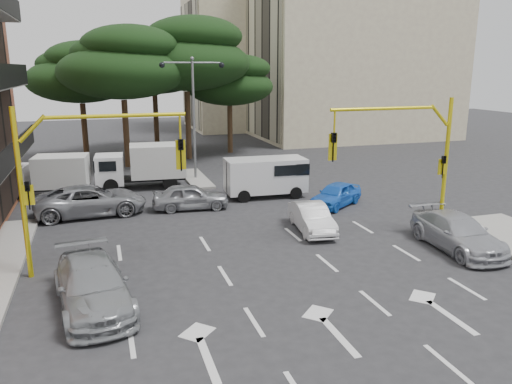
% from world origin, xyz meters
% --- Properties ---
extents(ground, '(120.00, 120.00, 0.00)m').
position_xyz_m(ground, '(0.00, 0.00, 0.00)').
color(ground, '#28282B').
rests_on(ground, ground).
extents(median_strip, '(1.40, 6.00, 0.15)m').
position_xyz_m(median_strip, '(0.00, 16.00, 0.07)').
color(median_strip, gray).
rests_on(median_strip, ground).
extents(apartment_beige_near, '(20.20, 12.15, 18.70)m').
position_xyz_m(apartment_beige_near, '(19.95, 32.00, 9.35)').
color(apartment_beige_near, '#BDAC8E').
rests_on(apartment_beige_near, ground).
extents(apartment_beige_far, '(16.20, 12.15, 16.70)m').
position_xyz_m(apartment_beige_far, '(12.95, 44.00, 8.35)').
color(apartment_beige_far, '#BDAC8E').
rests_on(apartment_beige_far, ground).
extents(pine_left_near, '(9.15, 9.15, 10.23)m').
position_xyz_m(pine_left_near, '(-3.94, 21.96, 7.60)').
color(pine_left_near, '#382616').
rests_on(pine_left_near, ground).
extents(pine_center, '(9.98, 9.98, 11.16)m').
position_xyz_m(pine_center, '(1.06, 23.96, 8.30)').
color(pine_center, '#382616').
rests_on(pine_center, ground).
extents(pine_left_far, '(8.32, 8.32, 9.30)m').
position_xyz_m(pine_left_far, '(-6.94, 25.96, 6.91)').
color(pine_left_far, '#382616').
rests_on(pine_left_far, ground).
extents(pine_right, '(7.49, 7.49, 8.37)m').
position_xyz_m(pine_right, '(5.06, 25.96, 6.22)').
color(pine_right, '#382616').
rests_on(pine_right, ground).
extents(pine_back, '(9.15, 9.15, 10.23)m').
position_xyz_m(pine_back, '(-0.94, 28.96, 7.60)').
color(pine_back, '#382616').
rests_on(pine_back, ground).
extents(signal_mast_right, '(5.79, 0.37, 6.00)m').
position_xyz_m(signal_mast_right, '(6.80, 1.99, 3.88)').
color(signal_mast_right, gold).
rests_on(signal_mast_right, ground).
extents(signal_mast_left, '(5.79, 0.37, 6.00)m').
position_xyz_m(signal_mast_left, '(-6.80, 1.99, 3.88)').
color(signal_mast_left, gold).
rests_on(signal_mast_left, ground).
extents(street_lamp_center, '(4.16, 0.36, 7.77)m').
position_xyz_m(street_lamp_center, '(0.00, 16.00, 5.43)').
color(street_lamp_center, slate).
rests_on(street_lamp_center, median_strip).
extents(car_white_hatch, '(1.77, 3.92, 1.25)m').
position_xyz_m(car_white_hatch, '(3.00, 3.73, 0.62)').
color(car_white_hatch, silver).
rests_on(car_white_hatch, ground).
extents(car_blue_compact, '(3.90, 3.37, 1.27)m').
position_xyz_m(car_blue_compact, '(5.95, 7.25, 0.63)').
color(car_blue_compact, blue).
rests_on(car_blue_compact, ground).
extents(car_silver_wagon, '(2.72, 5.27, 1.46)m').
position_xyz_m(car_silver_wagon, '(-6.46, -1.12, 0.73)').
color(car_silver_wagon, '#95989C').
rests_on(car_silver_wagon, ground).
extents(car_silver_cross_a, '(5.58, 2.85, 1.51)m').
position_xyz_m(car_silver_cross_a, '(-6.57, 9.44, 0.75)').
color(car_silver_cross_a, '#919398').
rests_on(car_silver_cross_a, ground).
extents(car_silver_cross_b, '(4.09, 1.96, 1.35)m').
position_xyz_m(car_silver_cross_b, '(-1.59, 9.00, 0.67)').
color(car_silver_cross_b, '#989A9F').
rests_on(car_silver_cross_b, ground).
extents(car_silver_parked, '(2.26, 4.96, 1.41)m').
position_xyz_m(car_silver_parked, '(7.71, -0.22, 0.70)').
color(car_silver_parked, '#B0B1B8').
rests_on(car_silver_parked, ground).
extents(van_white, '(4.63, 2.25, 2.27)m').
position_xyz_m(van_white, '(3.00, 10.33, 1.14)').
color(van_white, silver).
rests_on(van_white, ground).
extents(box_truck_a, '(5.06, 2.61, 2.38)m').
position_xyz_m(box_truck_a, '(-9.00, 14.00, 1.19)').
color(box_truck_a, silver).
rests_on(box_truck_a, ground).
extents(box_truck_b, '(5.58, 2.64, 2.67)m').
position_xyz_m(box_truck_b, '(-3.57, 14.68, 1.34)').
color(box_truck_b, white).
rests_on(box_truck_b, ground).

